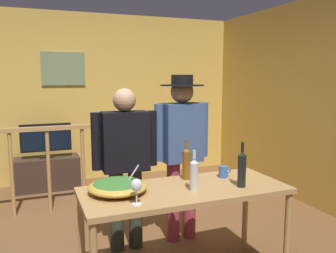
{
  "coord_description": "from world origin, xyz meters",
  "views": [
    {
      "loc": [
        -0.8,
        -3.02,
        1.64
      ],
      "look_at": [
        0.28,
        -0.27,
        1.21
      ],
      "focal_mm": 37.58,
      "sensor_mm": 36.0,
      "label": 1
    }
  ],
  "objects": [
    {
      "name": "ground_plane",
      "position": [
        0.0,
        0.0,
        0.0
      ],
      "size": [
        6.79,
        6.79,
        0.0
      ],
      "primitive_type": "plane",
      "color": "brown"
    },
    {
      "name": "back_wall",
      "position": [
        0.0,
        2.61,
        1.3
      ],
      "size": [
        5.01,
        0.1,
        2.6
      ],
      "primitive_type": "cube",
      "color": "gold",
      "rests_on": "ground_plane"
    },
    {
      "name": "side_wall_right",
      "position": [
        2.51,
        0.78,
        1.3
      ],
      "size": [
        0.1,
        3.92,
        2.6
      ],
      "primitive_type": "cube",
      "color": "gold",
      "rests_on": "ground_plane"
    },
    {
      "name": "framed_picture",
      "position": [
        -0.3,
        2.55,
        1.75
      ],
      "size": [
        0.64,
        0.03,
        0.5
      ],
      "primitive_type": "cube",
      "color": "gray"
    },
    {
      "name": "stair_railing",
      "position": [
        -0.63,
        1.32,
        0.66
      ],
      "size": [
        2.53,
        0.1,
        1.1
      ],
      "color": "#B2844C",
      "rests_on": "ground_plane"
    },
    {
      "name": "tv_console",
      "position": [
        -0.61,
        2.26,
        0.23
      ],
      "size": [
        0.9,
        0.4,
        0.47
      ],
      "primitive_type": "cube",
      "color": "#38281E",
      "rests_on": "ground_plane"
    },
    {
      "name": "flat_screen_tv",
      "position": [
        -0.61,
        2.23,
        0.76
      ],
      "size": [
        0.7,
        0.12,
        0.5
      ],
      "color": "black",
      "rests_on": "tv_console"
    },
    {
      "name": "serving_table",
      "position": [
        0.28,
        -0.63,
        0.7
      ],
      "size": [
        1.6,
        0.66,
        0.78
      ],
      "color": "#B2844C",
      "rests_on": "ground_plane"
    },
    {
      "name": "salad_bowl",
      "position": [
        -0.23,
        -0.55,
        0.83
      ],
      "size": [
        0.44,
        0.44,
        0.22
      ],
      "color": "gold",
      "rests_on": "serving_table"
    },
    {
      "name": "wine_glass",
      "position": [
        -0.16,
        -0.84,
        0.91
      ],
      "size": [
        0.08,
        0.08,
        0.18
      ],
      "color": "silver",
      "rests_on": "serving_table"
    },
    {
      "name": "wine_bottle_clear",
      "position": [
        0.32,
        -0.71,
        0.91
      ],
      "size": [
        0.06,
        0.06,
        0.31
      ],
      "color": "silver",
      "rests_on": "serving_table"
    },
    {
      "name": "wine_bottle_amber",
      "position": [
        0.39,
        -0.42,
        0.92
      ],
      "size": [
        0.07,
        0.07,
        0.34
      ],
      "color": "brown",
      "rests_on": "serving_table"
    },
    {
      "name": "wine_bottle_dark",
      "position": [
        0.71,
        -0.76,
        0.93
      ],
      "size": [
        0.07,
        0.07,
        0.35
      ],
      "color": "black",
      "rests_on": "serving_table"
    },
    {
      "name": "mug_blue",
      "position": [
        0.71,
        -0.49,
        0.83
      ],
      "size": [
        0.11,
        0.08,
        0.1
      ],
      "color": "#3866B2",
      "rests_on": "serving_table"
    },
    {
      "name": "person_standing_left",
      "position": [
        -0.0,
        0.08,
        0.9
      ],
      "size": [
        0.61,
        0.24,
        1.53
      ],
      "rotation": [
        0.0,
        0.0,
        3.1
      ],
      "color": "#2D3323",
      "rests_on": "ground_plane"
    },
    {
      "name": "person_standing_right",
      "position": [
        0.57,
        0.08,
        0.98
      ],
      "size": [
        0.57,
        0.42,
        1.65
      ],
      "rotation": [
        0.0,
        0.0,
        3.18
      ],
      "color": "#9E3842",
      "rests_on": "ground_plane"
    }
  ]
}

